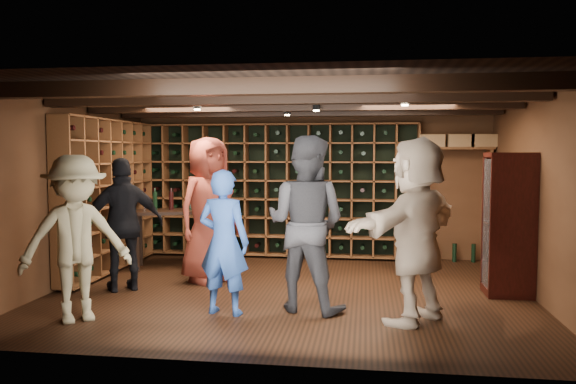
# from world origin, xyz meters

# --- Properties ---
(ground) EXTENTS (6.00, 6.00, 0.00)m
(ground) POSITION_xyz_m (0.00, 0.00, 0.00)
(ground) COLOR black
(ground) RESTS_ON ground
(room_shell) EXTENTS (6.00, 6.00, 6.00)m
(room_shell) POSITION_xyz_m (0.00, 0.05, 2.42)
(room_shell) COLOR #4D2E1A
(room_shell) RESTS_ON ground
(wine_rack_back) EXTENTS (4.65, 0.30, 2.20)m
(wine_rack_back) POSITION_xyz_m (-0.52, 2.33, 1.15)
(wine_rack_back) COLOR brown
(wine_rack_back) RESTS_ON ground
(wine_rack_left) EXTENTS (0.30, 2.65, 2.20)m
(wine_rack_left) POSITION_xyz_m (-2.83, 0.82, 1.15)
(wine_rack_left) COLOR brown
(wine_rack_left) RESTS_ON ground
(crate_shelf) EXTENTS (1.20, 0.32, 2.07)m
(crate_shelf) POSITION_xyz_m (2.41, 2.32, 1.57)
(crate_shelf) COLOR brown
(crate_shelf) RESTS_ON ground
(display_cabinet) EXTENTS (0.55, 0.50, 1.75)m
(display_cabinet) POSITION_xyz_m (2.71, 0.20, 0.86)
(display_cabinet) COLOR black
(display_cabinet) RESTS_ON ground
(man_blue_shirt) EXTENTS (0.64, 0.48, 1.60)m
(man_blue_shirt) POSITION_xyz_m (-0.58, -1.09, 0.80)
(man_blue_shirt) COLOR navy
(man_blue_shirt) RESTS_ON ground
(man_grey_suit) EXTENTS (1.14, 1.00, 1.97)m
(man_grey_suit) POSITION_xyz_m (0.29, -0.80, 0.98)
(man_grey_suit) COLOR #212227
(man_grey_suit) RESTS_ON ground
(guest_red_floral) EXTENTS (1.07, 1.16, 1.99)m
(guest_red_floral) POSITION_xyz_m (-1.19, 0.42, 1.00)
(guest_red_floral) COLOR maroon
(guest_red_floral) RESTS_ON ground
(guest_woman_black) EXTENTS (1.07, 0.91, 1.71)m
(guest_woman_black) POSITION_xyz_m (-2.12, -0.23, 0.86)
(guest_woman_black) COLOR black
(guest_woman_black) RESTS_ON ground
(guest_khaki) EXTENTS (1.29, 1.22, 1.76)m
(guest_khaki) POSITION_xyz_m (-2.05, -1.56, 0.88)
(guest_khaki) COLOR gray
(guest_khaki) RESTS_ON ground
(guest_beige) EXTENTS (1.54, 1.79, 1.95)m
(guest_beige) POSITION_xyz_m (1.48, -1.08, 0.97)
(guest_beige) COLOR tan
(guest_beige) RESTS_ON ground
(tasting_table) EXTENTS (1.31, 0.92, 1.17)m
(tasting_table) POSITION_xyz_m (-1.97, 1.27, 0.79)
(tasting_table) COLOR black
(tasting_table) RESTS_ON ground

